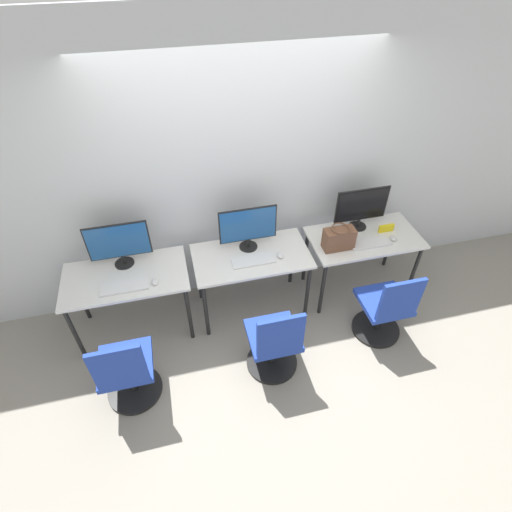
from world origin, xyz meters
The scene contains 19 objects.
ground_plane centered at (0.00, 0.00, 0.00)m, with size 20.00×20.00×0.00m, color gray.
wall_back centered at (0.00, 0.74, 1.40)m, with size 12.00×0.05×2.80m.
desk_left centered at (-1.19, 0.31, 0.64)m, with size 1.13×0.62×0.73m.
monitor_left centered at (-1.19, 0.48, 0.98)m, with size 0.56×0.18×0.46m.
keyboard_left centered at (-1.19, 0.16, 0.74)m, with size 0.41×0.16×0.02m.
mouse_left centered at (-0.93, 0.15, 0.75)m, with size 0.06×0.09×0.03m.
office_chair_left centered at (-1.25, -0.47, 0.36)m, with size 0.48×0.48×0.89m.
desk_center centered at (0.00, 0.31, 0.64)m, with size 1.13×0.62×0.73m.
monitor_center centered at (0.00, 0.44, 0.98)m, with size 0.56×0.18×0.46m.
keyboard_center centered at (0.00, 0.22, 0.74)m, with size 0.41×0.16×0.02m.
mouse_center centered at (0.26, 0.22, 0.75)m, with size 0.06×0.09×0.03m.
office_chair_center centered at (0.02, -0.49, 0.36)m, with size 0.48×0.48×0.89m.
desk_right centered at (1.19, 0.31, 0.64)m, with size 1.13×0.62×0.73m.
monitor_right centered at (1.19, 0.49, 0.98)m, with size 0.56×0.18×0.46m.
keyboard_right centered at (1.19, 0.19, 0.74)m, with size 0.41×0.16×0.02m.
mouse_right centered at (1.45, 0.20, 0.75)m, with size 0.06×0.09×0.03m.
office_chair_right centered at (1.15, -0.36, 0.36)m, with size 0.48×0.48×0.89m.
handbag centered at (0.85, 0.22, 0.85)m, with size 0.30×0.18×0.25m.
placard_right centered at (1.44, 0.34, 0.77)m, with size 0.16×0.03×0.08m.
Camera 1 is at (-0.65, -2.50, 3.29)m, focal length 28.00 mm.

